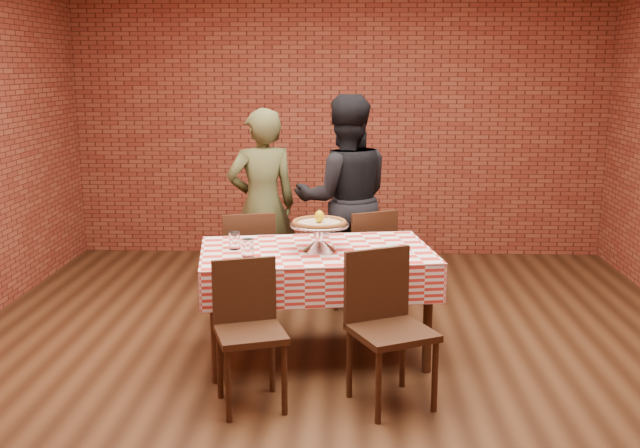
# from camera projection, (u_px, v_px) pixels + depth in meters

# --- Properties ---
(ground) EXTENTS (6.00, 6.00, 0.00)m
(ground) POSITION_uv_depth(u_px,v_px,m) (332.00, 363.00, 4.99)
(ground) COLOR black
(ground) RESTS_ON ground
(back_wall) EXTENTS (5.50, 0.00, 5.50)m
(back_wall) POSITION_uv_depth(u_px,v_px,m) (339.00, 117.00, 7.61)
(back_wall) COLOR maroon
(back_wall) RESTS_ON ground
(table) EXTENTS (1.65, 1.15, 0.75)m
(table) POSITION_uv_depth(u_px,v_px,m) (316.00, 303.00, 5.05)
(table) COLOR #351F0F
(table) RESTS_ON ground
(tablecloth) EXTENTS (1.69, 1.19, 0.26)m
(tablecloth) POSITION_uv_depth(u_px,v_px,m) (316.00, 268.00, 5.00)
(tablecloth) COLOR red
(tablecloth) RESTS_ON table
(pizza_stand) EXTENTS (0.44, 0.44, 0.18)m
(pizza_stand) POSITION_uv_depth(u_px,v_px,m) (319.00, 237.00, 4.92)
(pizza_stand) COLOR silver
(pizza_stand) RESTS_ON tablecloth
(pizza) EXTENTS (0.39, 0.39, 0.03)m
(pizza) POSITION_uv_depth(u_px,v_px,m) (319.00, 223.00, 4.90)
(pizza) COLOR beige
(pizza) RESTS_ON pizza_stand
(lemon) EXTENTS (0.07, 0.07, 0.08)m
(lemon) POSITION_uv_depth(u_px,v_px,m) (319.00, 217.00, 4.89)
(lemon) COLOR yellow
(lemon) RESTS_ON pizza
(water_glass_left) EXTENTS (0.09, 0.09, 0.12)m
(water_glass_left) POSITION_uv_depth(u_px,v_px,m) (248.00, 248.00, 4.76)
(water_glass_left) COLOR white
(water_glass_left) RESTS_ON tablecloth
(water_glass_right) EXTENTS (0.09, 0.09, 0.12)m
(water_glass_right) POSITION_uv_depth(u_px,v_px,m) (235.00, 241.00, 4.96)
(water_glass_right) COLOR white
(water_glass_right) RESTS_ON tablecloth
(side_plate) EXTENTS (0.18, 0.18, 0.01)m
(side_plate) POSITION_uv_depth(u_px,v_px,m) (391.00, 248.00, 4.98)
(side_plate) COLOR white
(side_plate) RESTS_ON tablecloth
(sweetener_packet_a) EXTENTS (0.06, 0.05, 0.00)m
(sweetener_packet_a) POSITION_uv_depth(u_px,v_px,m) (400.00, 253.00, 4.84)
(sweetener_packet_a) COLOR white
(sweetener_packet_a) RESTS_ON tablecloth
(sweetener_packet_b) EXTENTS (0.05, 0.04, 0.00)m
(sweetener_packet_b) POSITION_uv_depth(u_px,v_px,m) (409.00, 252.00, 4.88)
(sweetener_packet_b) COLOR white
(sweetener_packet_b) RESTS_ON tablecloth
(condiment_caddy) EXTENTS (0.11, 0.09, 0.16)m
(condiment_caddy) POSITION_uv_depth(u_px,v_px,m) (322.00, 228.00, 5.26)
(condiment_caddy) COLOR silver
(condiment_caddy) RESTS_ON tablecloth
(chair_near_left) EXTENTS (0.48, 0.48, 0.86)m
(chair_near_left) POSITION_uv_depth(u_px,v_px,m) (251.00, 337.00, 4.27)
(chair_near_left) COLOR #351F0F
(chair_near_left) RESTS_ON ground
(chair_near_right) EXTENTS (0.57, 0.57, 0.91)m
(chair_near_right) POSITION_uv_depth(u_px,v_px,m) (392.00, 332.00, 4.29)
(chair_near_right) COLOR #351F0F
(chair_near_right) RESTS_ON ground
(chair_far_left) EXTENTS (0.50, 0.50, 0.88)m
(chair_far_left) POSITION_uv_depth(u_px,v_px,m) (247.00, 264.00, 5.79)
(chair_far_left) COLOR #351F0F
(chair_far_left) RESTS_ON ground
(chair_far_right) EXTENTS (0.53, 0.53, 0.87)m
(chair_far_right) POSITION_uv_depth(u_px,v_px,m) (363.00, 262.00, 5.89)
(chair_far_right) COLOR #351F0F
(chair_far_right) RESTS_ON ground
(diner_olive) EXTENTS (0.69, 0.57, 1.63)m
(diner_olive) POSITION_uv_depth(u_px,v_px,m) (262.00, 205.00, 6.20)
(diner_olive) COLOR #454726
(diner_olive) RESTS_ON ground
(diner_black) EXTENTS (0.94, 0.78, 1.74)m
(diner_black) POSITION_uv_depth(u_px,v_px,m) (345.00, 200.00, 6.16)
(diner_black) COLOR black
(diner_black) RESTS_ON ground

